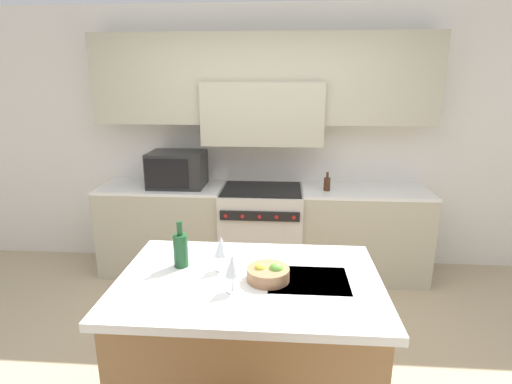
% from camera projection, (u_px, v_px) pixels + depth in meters
% --- Properties ---
extents(back_cabinetry, '(10.00, 0.46, 2.70)m').
position_uv_depth(back_cabinetry, '(263.00, 119.00, 4.09)').
color(back_cabinetry, silver).
rests_on(back_cabinetry, ground_plane).
extents(back_counter, '(3.32, 0.62, 0.92)m').
position_uv_depth(back_counter, '(262.00, 230.00, 4.15)').
color(back_counter, '#B2AD93').
rests_on(back_counter, ground_plane).
extents(range_stove, '(0.82, 0.70, 0.92)m').
position_uv_depth(range_stove, '(262.00, 231.00, 4.13)').
color(range_stove, beige).
rests_on(range_stove, ground_plane).
extents(microwave, '(0.55, 0.44, 0.35)m').
position_uv_depth(microwave, '(177.00, 169.00, 4.04)').
color(microwave, black).
rests_on(microwave, back_counter).
extents(kitchen_island, '(1.41, 0.95, 0.94)m').
position_uv_depth(kitchen_island, '(250.00, 352.00, 2.27)').
color(kitchen_island, olive).
rests_on(kitchen_island, ground_plane).
extents(wine_bottle, '(0.08, 0.08, 0.27)m').
position_uv_depth(wine_bottle, '(181.00, 249.00, 2.25)').
color(wine_bottle, '#194723').
rests_on(wine_bottle, kitchen_island).
extents(wine_glass_near, '(0.08, 0.08, 0.20)m').
position_uv_depth(wine_glass_near, '(232.00, 266.00, 1.97)').
color(wine_glass_near, white).
rests_on(wine_glass_near, kitchen_island).
extents(wine_glass_far, '(0.08, 0.08, 0.20)m').
position_uv_depth(wine_glass_far, '(221.00, 247.00, 2.19)').
color(wine_glass_far, white).
rests_on(wine_glass_far, kitchen_island).
extents(fruit_bowl, '(0.23, 0.23, 0.10)m').
position_uv_depth(fruit_bowl, '(269.00, 273.00, 2.11)').
color(fruit_bowl, '#996B47').
rests_on(fruit_bowl, kitchen_island).
extents(oil_bottle_on_counter, '(0.06, 0.06, 0.18)m').
position_uv_depth(oil_bottle_on_counter, '(327.00, 184.00, 3.90)').
color(oil_bottle_on_counter, '#422314').
rests_on(oil_bottle_on_counter, back_counter).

